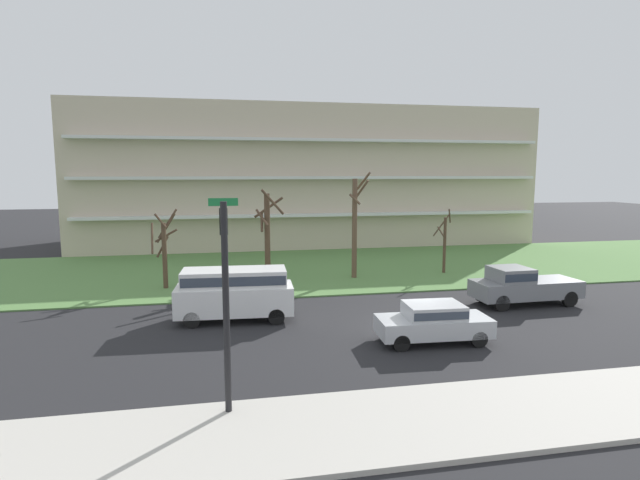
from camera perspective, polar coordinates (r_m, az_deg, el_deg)
ground at (r=22.46m, az=10.54°, el=-9.70°), size 160.00×160.00×0.00m
sidewalk_curb_near at (r=15.78m, az=21.79°, el=-17.55°), size 80.00×4.00×0.15m
grass_lawn_strip at (r=35.45m, az=2.20°, el=-3.09°), size 80.00×16.00×0.08m
apartment_building at (r=49.17m, az=-1.70°, el=7.17°), size 40.89×14.18×12.45m
tree_far_left at (r=29.94m, az=-17.31°, el=-0.90°), size 1.53×1.52×4.61m
tree_left at (r=30.36m, az=-6.00°, el=0.80°), size 1.81×2.13×5.72m
tree_center at (r=31.40m, az=4.03°, el=1.78°), size 1.37×1.36×6.70m
tree_right at (r=34.02m, az=13.95°, el=-0.22°), size 1.21×1.06×4.33m
sedan_silver_near_left at (r=20.46m, az=12.76°, el=-8.95°), size 4.48×2.02×1.57m
pickup_gray_center_left at (r=27.41m, az=21.92°, el=-4.77°), size 5.45×2.14×1.95m
van_white_center_right at (r=23.01m, az=-9.68°, el=-5.66°), size 5.30×2.28×2.36m
traffic_signal_mast at (r=14.99m, az=-10.76°, el=-2.63°), size 0.90×4.34×5.91m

